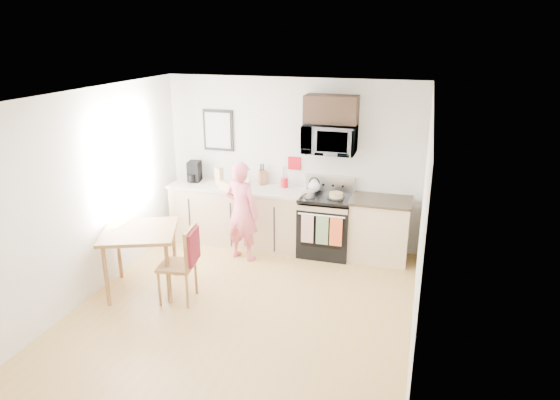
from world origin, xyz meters
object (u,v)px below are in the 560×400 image
(person, at_px, (242,211))
(cake, at_px, (336,196))
(chair, at_px, (187,255))
(range, at_px, (326,226))
(dining_table, at_px, (140,237))
(microwave, at_px, (330,139))

(person, xyz_separation_m, cake, (1.30, 0.46, 0.22))
(person, height_order, chair, person)
(person, bearing_deg, cake, -146.02)
(chair, bearing_deg, range, 46.43)
(dining_table, xyz_separation_m, chair, (0.70, -0.10, -0.11))
(person, distance_m, chair, 1.39)
(microwave, xyz_separation_m, dining_table, (-2.06, -1.91, -1.01))
(range, distance_m, cake, 0.55)
(person, relative_size, chair, 1.50)
(dining_table, bearing_deg, range, 41.14)
(person, relative_size, cake, 5.96)
(microwave, relative_size, cake, 3.04)
(cake, bearing_deg, person, -160.65)
(dining_table, bearing_deg, microwave, 42.75)
(range, relative_size, microwave, 1.53)
(range, xyz_separation_m, chair, (-1.36, -1.90, 0.20))
(range, relative_size, dining_table, 1.14)
(microwave, relative_size, dining_table, 0.74)
(microwave, relative_size, chair, 0.77)
(dining_table, height_order, chair, chair)
(range, xyz_separation_m, microwave, (-0.00, 0.10, 1.32))
(microwave, distance_m, chair, 2.67)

